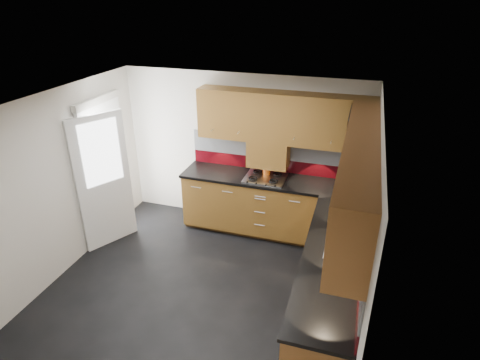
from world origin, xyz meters
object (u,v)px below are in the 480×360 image
(toaster, at_px, (357,181))
(gas_hob, at_px, (265,178))
(utensil_pot, at_px, (267,169))
(food_processor, at_px, (348,192))

(toaster, bearing_deg, gas_hob, -174.70)
(utensil_pot, xyz_separation_m, toaster, (1.31, -0.01, -0.00))
(gas_hob, bearing_deg, utensil_pot, 94.35)
(utensil_pot, height_order, food_processor, utensil_pot)
(toaster, bearing_deg, utensil_pot, 179.46)
(gas_hob, bearing_deg, food_processor, -17.92)
(gas_hob, distance_m, food_processor, 1.27)
(gas_hob, distance_m, toaster, 1.31)
(toaster, relative_size, food_processor, 0.84)
(gas_hob, xyz_separation_m, toaster, (1.30, 0.12, 0.07))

